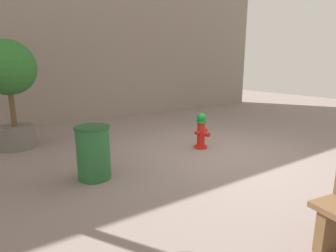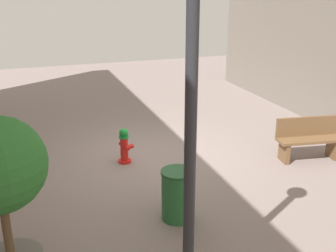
% 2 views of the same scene
% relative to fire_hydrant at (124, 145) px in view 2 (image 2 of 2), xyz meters
% --- Properties ---
extents(ground_plane, '(23.40, 23.40, 0.00)m').
position_rel_fire_hydrant_xyz_m(ground_plane, '(-0.63, -0.14, -0.39)').
color(ground_plane, gray).
extents(fire_hydrant, '(0.37, 0.40, 0.79)m').
position_rel_fire_hydrant_xyz_m(fire_hydrant, '(0.00, 0.00, 0.00)').
color(fire_hydrant, red).
rests_on(fire_hydrant, ground_plane).
extents(bench_near, '(1.51, 0.67, 0.95)m').
position_rel_fire_hydrant_xyz_m(bench_near, '(-3.94, 1.17, 0.09)').
color(bench_near, brown).
rests_on(bench_near, ground_plane).
extents(planter_tree, '(1.17, 1.17, 2.36)m').
position_rel_fire_hydrant_xyz_m(planter_tree, '(2.31, 3.43, 1.12)').
color(planter_tree, slate).
rests_on(planter_tree, ground_plane).
extents(street_lamp, '(0.36, 0.36, 4.45)m').
position_rel_fire_hydrant_xyz_m(street_lamp, '(0.21, 4.25, 2.33)').
color(street_lamp, '#2D2D33').
rests_on(street_lamp, ground_plane).
extents(trash_bin, '(0.56, 0.56, 0.88)m').
position_rel_fire_hydrant_xyz_m(trash_bin, '(-0.29, 2.54, 0.05)').
color(trash_bin, '#266633').
rests_on(trash_bin, ground_plane).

